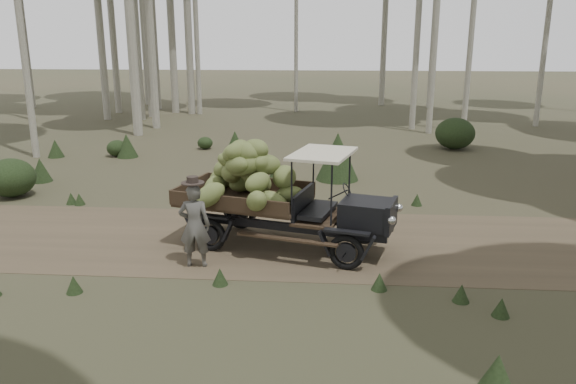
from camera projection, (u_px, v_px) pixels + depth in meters
The scene contains 5 objects.
ground at pixel (258, 240), 11.59m from camera, with size 120.00×120.00×0.00m, color #473D2B.
dirt_track at pixel (258, 240), 11.59m from camera, with size 70.00×4.00×0.01m, color brown.
banana_truck at pixel (264, 184), 11.07m from camera, with size 4.52×2.58×2.20m.
farmer at pixel (195, 225), 10.09m from camera, with size 0.60×0.45×1.70m.
undergrowth at pixel (300, 258), 9.25m from camera, with size 21.66×23.87×1.39m.
Camera 1 is at (1.43, -10.82, 4.07)m, focal length 35.00 mm.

